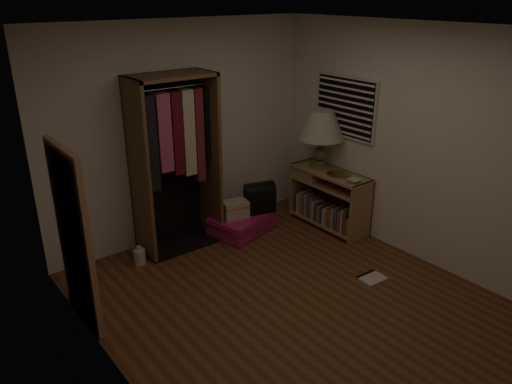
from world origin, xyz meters
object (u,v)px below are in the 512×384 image
open_wardrobe (175,148)px  table_lamp (321,126)px  floor_mirror (74,238)px  console_bookshelf (326,197)px  white_jug (140,257)px  train_case (235,209)px  pink_suitcase (242,223)px  black_bag (260,196)px

open_wardrobe → table_lamp: 1.86m
floor_mirror → console_bookshelf: bearing=0.8°
table_lamp → white_jug: bearing=170.8°
train_case → white_jug: train_case is taller
open_wardrobe → floor_mirror: 1.70m
table_lamp → open_wardrobe: bearing=162.6°
console_bookshelf → floor_mirror: (-3.24, -0.05, 0.46)m
pink_suitcase → black_bag: black_bag is taller
black_bag → console_bookshelf: bearing=-14.8°
pink_suitcase → table_lamp: 1.59m
pink_suitcase → train_case: size_ratio=2.51×
pink_suitcase → train_case: 0.25m
console_bookshelf → black_bag: (-0.75, 0.45, 0.05)m
black_bag → table_lamp: 1.18m
console_bookshelf → pink_suitcase: size_ratio=1.24×
open_wardrobe → pink_suitcase: 1.35m
console_bookshelf → floor_mirror: bearing=-179.2°
console_bookshelf → pink_suitcase: console_bookshelf is taller
console_bookshelf → white_jug: (-2.39, 0.55, -0.30)m
pink_suitcase → white_jug: size_ratio=3.98×
pink_suitcase → white_jug: bearing=163.2°
console_bookshelf → white_jug: 2.47m
pink_suitcase → table_lamp: (1.01, -0.32, 1.18)m
open_wardrobe → floor_mirror: size_ratio=1.21×
open_wardrobe → white_jug: (-0.62, -0.17, -1.11)m
pink_suitcase → table_lamp: size_ratio=1.20×
console_bookshelf → white_jug: size_ratio=4.95×
console_bookshelf → pink_suitcase: 1.15m
floor_mirror → pink_suitcase: size_ratio=1.89×
open_wardrobe → pink_suitcase: bearing=-16.9°
black_bag → table_lamp: table_lamp is taller
black_bag → white_jug: (-1.64, 0.10, -0.35)m
open_wardrobe → black_bag: open_wardrobe is taller
open_wardrobe → white_jug: 1.28m
floor_mirror → train_case: 2.25m
black_bag → pink_suitcase: bearing=-173.0°
open_wardrobe → table_lamp: bearing=-17.4°
white_jug → black_bag: bearing=-3.6°
table_lamp → console_bookshelf: bearing=-91.7°
console_bookshelf → floor_mirror: 3.27m
pink_suitcase → train_case: (-0.10, 0.00, 0.23)m
table_lamp → white_jug: (-2.40, 0.39, -1.20)m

